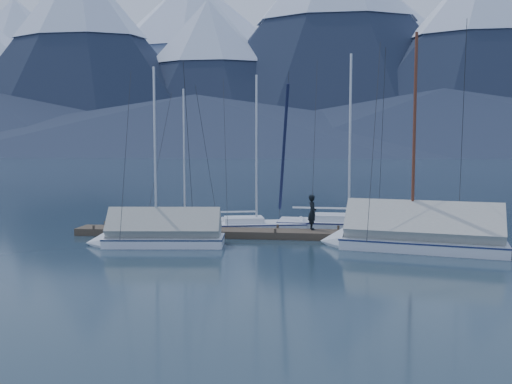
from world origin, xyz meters
The scene contains 10 objects.
ground centered at (0.00, 0.00, 0.00)m, with size 1000.00×1000.00×0.00m, color #14232F.
mountain_range centered at (4.12, 370.45, 58.65)m, with size 877.00×584.00×150.50m.
dock centered at (0.00, 2.00, 0.11)m, with size 18.00×1.50×0.54m.
mooring_posts centered at (-0.50, 2.00, 0.35)m, with size 15.12×1.52×0.35m.
sailboat_open_left centered at (-3.84, 4.64, 0.14)m, with size 6.46×3.10×8.24m.
sailboat_open_mid centered at (0.23, 4.15, 0.16)m, with size 6.98×3.46×8.89m.
sailboat_open_right centered at (5.14, 4.79, 0.18)m, with size 7.73×3.28×10.10m.
sailboat_covered_near centered at (6.87, -0.32, 0.51)m, with size 8.15×4.02×10.16m.
sailboat_covered_far centered at (-4.24, -0.87, 0.42)m, with size 6.34×2.74×8.64m.
person centered at (2.72, 2.45, 1.20)m, with size 0.63×0.41×1.72m, color black.
Camera 1 is at (3.23, -23.97, 4.41)m, focal length 38.00 mm.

